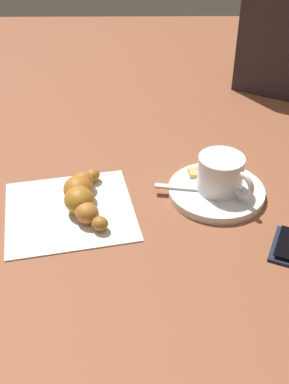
{
  "coord_description": "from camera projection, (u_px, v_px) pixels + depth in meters",
  "views": [
    {
      "loc": [
        0.01,
        0.56,
        0.43
      ],
      "look_at": [
        0.0,
        0.01,
        0.02
      ],
      "focal_mm": 45.04,
      "sensor_mm": 36.0,
      "label": 1
    }
  ],
  "objects": [
    {
      "name": "espresso_cup",
      "position": [
        221.0,
        173.0,
        0.69
      ],
      "size": [
        0.07,
        0.08,
        0.05
      ],
      "color": "white",
      "rests_on": "saucer"
    },
    {
      "name": "croissant",
      "position": [
        82.0,
        195.0,
        0.68
      ],
      "size": [
        0.07,
        0.15,
        0.04
      ],
      "color": "#A2671F",
      "rests_on": "napkin"
    },
    {
      "name": "sugar_packet",
      "position": [
        211.0,
        172.0,
        0.74
      ],
      "size": [
        0.07,
        0.03,
        0.01
      ],
      "primitive_type": "cube",
      "rotation": [
        0.0,
        0.0,
        6.39
      ],
      "color": "tan",
      "rests_on": "saucer"
    },
    {
      "name": "ground_plane",
      "position": [
        146.0,
        199.0,
        0.71
      ],
      "size": [
        1.8,
        1.8,
        0.0
      ],
      "primitive_type": "plane",
      "color": "brown"
    },
    {
      "name": "teaspoon",
      "position": [
        213.0,
        190.0,
        0.7
      ],
      "size": [
        0.13,
        0.03,
        0.01
      ],
      "color": "silver",
      "rests_on": "saucer"
    },
    {
      "name": "saucer",
      "position": [
        216.0,
        191.0,
        0.71
      ],
      "size": [
        0.14,
        0.14,
        0.01
      ],
      "primitive_type": "cylinder",
      "color": "white",
      "rests_on": "ground"
    },
    {
      "name": "napkin",
      "position": [
        70.0,
        210.0,
        0.68
      ],
      "size": [
        0.21,
        0.2,
        0.0
      ],
      "primitive_type": "cube",
      "rotation": [
        0.0,
        0.0,
        0.2
      ],
      "color": "white",
      "rests_on": "ground"
    }
  ]
}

